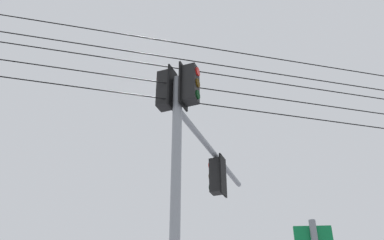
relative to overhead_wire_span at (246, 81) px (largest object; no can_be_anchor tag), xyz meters
The scene contains 2 objects.
signal_mast_assembly 2.34m from the overhead_wire_span, 118.81° to the left, with size 4.63×2.14×7.05m.
overhead_wire_span is the anchor object (origin of this frame).
Camera 1 is at (-5.88, -4.43, 1.27)m, focal length 39.90 mm.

